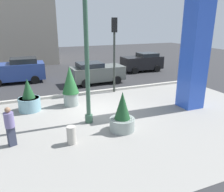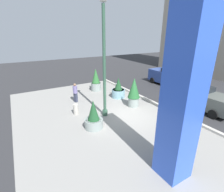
{
  "view_description": "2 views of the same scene",
  "coord_description": "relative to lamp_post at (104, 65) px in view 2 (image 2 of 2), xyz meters",
  "views": [
    {
      "loc": [
        -3.62,
        -11.02,
        4.62
      ],
      "look_at": [
        0.43,
        -1.22,
        1.16
      ],
      "focal_mm": 36.44,
      "sensor_mm": 36.0,
      "label": 1
    },
    {
      "loc": [
        8.55,
        -6.26,
        5.39
      ],
      "look_at": [
        -0.38,
        -1.0,
        1.52
      ],
      "focal_mm": 26.93,
      "sensor_mm": 36.0,
      "label": 2
    }
  ],
  "objects": [
    {
      "name": "car_passing_lane",
      "position": [
        -3.02,
        9.51,
        -2.59
      ],
      "size": [
        4.37,
        2.19,
        1.93
      ],
      "color": "#2D4793",
      "rests_on": "ground_plane"
    },
    {
      "name": "traffic_light_corner",
      "position": [
        3.09,
        4.18,
        -0.28
      ],
      "size": [
        0.28,
        0.42,
        4.89
      ],
      "color": "#333833",
      "rests_on": "ground_plane"
    },
    {
      "name": "car_intersection",
      "position": [
        2.74,
        6.89,
        -2.7
      ],
      "size": [
        4.15,
        2.16,
        1.67
      ],
      "color": "#565B56",
      "rests_on": "ground_plane"
    },
    {
      "name": "plaza_pavement",
      "position": [
        0.81,
        -0.69,
        -3.56
      ],
      "size": [
        18.0,
        10.0,
        0.02
      ],
      "primitive_type": "cube",
      "color": "gray",
      "rests_on": "ground_plane"
    },
    {
      "name": "potted_plant_mid_plaza",
      "position": [
        -5.27,
        1.82,
        -2.57
      ],
      "size": [
        0.99,
        0.99,
        2.22
      ],
      "color": "gray",
      "rests_on": "ground_plane"
    },
    {
      "name": "concrete_bollard",
      "position": [
        -1.22,
        -1.68,
        -3.18
      ],
      "size": [
        0.36,
        0.36,
        0.75
      ],
      "primitive_type": "cylinder",
      "color": "#B2ADA3",
      "rests_on": "ground_plane"
    },
    {
      "name": "potted_plant_by_pillar",
      "position": [
        -0.26,
        2.66,
        -2.36
      ],
      "size": [
        0.94,
        0.94,
        2.28
      ],
      "color": "gray",
      "rests_on": "ground_plane"
    },
    {
      "name": "fire_hydrant",
      "position": [
        -4.3,
        3.63,
        -3.19
      ],
      "size": [
        0.36,
        0.26,
        0.75
      ],
      "color": "#99999E",
      "rests_on": "ground_plane"
    },
    {
      "name": "potted_plant_near_left",
      "position": [
        1.13,
        -1.37,
        -2.86
      ],
      "size": [
        1.11,
        1.11,
        1.79
      ],
      "color": "gray",
      "rests_on": "ground_plane"
    },
    {
      "name": "potted_plant_curbside",
      "position": [
        -2.52,
        2.7,
        -2.89
      ],
      "size": [
        1.16,
        1.16,
        1.79
      ],
      "color": "#7AA8B7",
      "rests_on": "ground_plane"
    },
    {
      "name": "curb_strip",
      "position": [
        0.81,
        4.43,
        -3.48
      ],
      "size": [
        18.0,
        0.24,
        0.16
      ],
      "primitive_type": "cube",
      "color": "#B7B2A8",
      "rests_on": "ground_plane"
    },
    {
      "name": "art_pillar_blue",
      "position": [
        5.94,
        -0.1,
        -0.35
      ],
      "size": [
        1.1,
        1.1,
        6.42
      ],
      "primitive_type": "cube",
      "color": "blue",
      "rests_on": "ground_plane"
    },
    {
      "name": "lamp_post",
      "position": [
        0.0,
        0.0,
        0.0
      ],
      "size": [
        0.44,
        0.44,
        7.29
      ],
      "color": "#335642",
      "rests_on": "ground_plane"
    },
    {
      "name": "ground_plane",
      "position": [
        0.81,
        5.31,
        -3.56
      ],
      "size": [
        60.0,
        60.0,
        0.0
      ],
      "primitive_type": "plane",
      "color": "#2D2D30"
    },
    {
      "name": "pedestrian_crossing",
      "position": [
        -3.4,
        -0.94,
        -2.67
      ],
      "size": [
        0.47,
        0.47,
        1.61
      ],
      "color": "#33384C",
      "rests_on": "ground_plane"
    }
  ]
}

